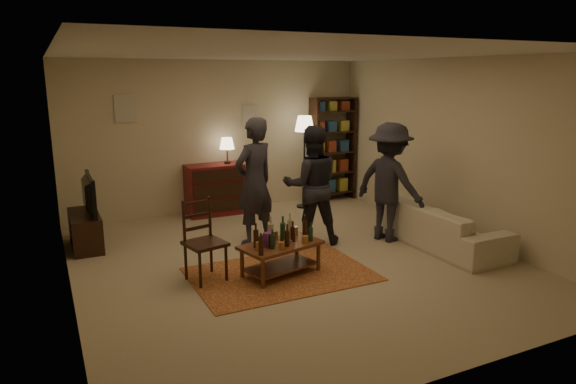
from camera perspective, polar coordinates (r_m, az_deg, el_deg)
floor at (r=6.98m, az=0.51°, el=-7.61°), size 6.00×6.00×0.00m
room_shell at (r=9.14m, az=-11.63°, el=8.71°), size 6.00×6.00×6.00m
rug at (r=6.51m, az=-0.79°, el=-9.09°), size 2.20×1.50×0.01m
coffee_table at (r=6.39m, az=-0.83°, el=-6.02°), size 1.10×0.76×0.75m
dining_chair at (r=6.29m, az=-9.49°, el=-4.98°), size 0.52×0.52×1.01m
tv_stand at (r=7.94m, az=-21.64°, el=-3.06°), size 0.40×1.00×1.06m
dresser at (r=9.20m, az=-8.08°, el=0.43°), size 1.00×0.50×1.36m
bookshelf at (r=10.15m, az=4.95°, el=4.89°), size 0.90×0.34×2.02m
floor_lamp at (r=9.44m, az=1.85°, el=6.89°), size 0.36×0.36×1.71m
sofa at (r=7.77m, az=16.61°, el=-3.64°), size 0.81×2.08×0.61m
person_left at (r=7.44m, az=-3.75°, el=1.14°), size 0.79×0.65×1.86m
person_right at (r=7.47m, az=2.63°, el=0.74°), size 1.01×0.89×1.74m
person_by_sofa at (r=7.76m, az=11.21°, el=1.06°), size 0.98×1.29×1.77m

